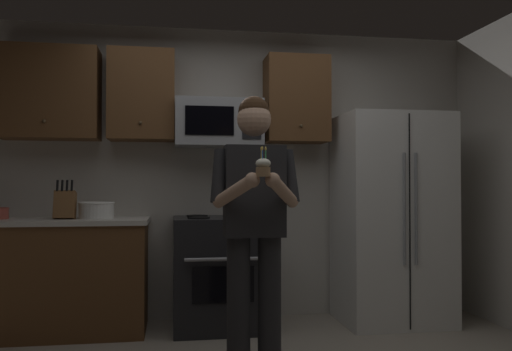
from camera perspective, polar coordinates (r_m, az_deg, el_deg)
wall_back at (r=4.84m, az=-2.59°, el=0.26°), size 4.40×0.10×2.60m
oven_range at (r=4.49m, az=-3.96°, el=-10.36°), size 0.76×0.70×0.93m
microwave at (r=4.58m, az=-4.07°, el=5.60°), size 0.74×0.41×0.40m
refrigerator at (r=4.78m, az=14.37°, el=-4.48°), size 0.90×0.75×1.80m
cabinet_row_upper at (r=4.65m, az=-11.27°, el=8.38°), size 2.78×0.36×0.76m
counter_left at (r=4.59m, az=-20.65°, el=-10.10°), size 1.44×0.66×0.92m
knife_block at (r=4.47m, az=-19.89°, el=-2.96°), size 0.16×0.15×0.32m
bowl_large_white at (r=4.49m, az=-16.81°, el=-3.54°), size 0.29×0.29×0.13m
person at (r=3.38m, az=-0.18°, el=-4.32°), size 0.60×0.48×1.76m
cupcake at (r=3.05m, az=0.77°, el=0.93°), size 0.09×0.09×0.17m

